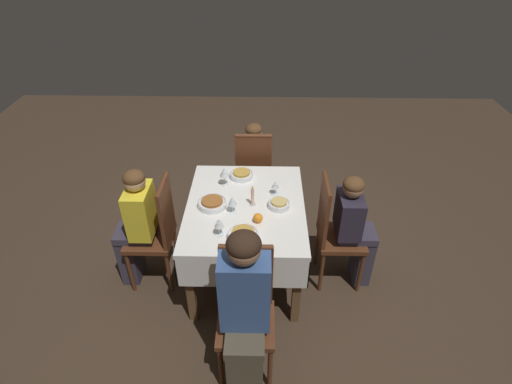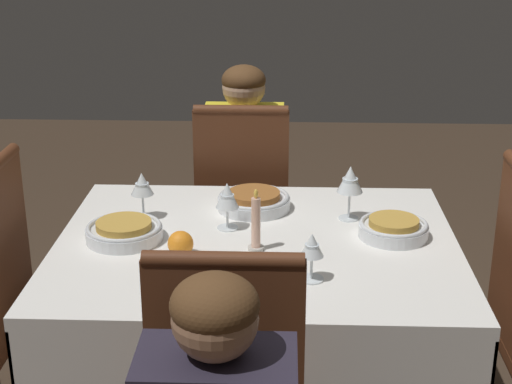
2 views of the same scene
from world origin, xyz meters
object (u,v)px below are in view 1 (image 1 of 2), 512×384
person_adult_denim (245,309)px  wine_glass_east (224,172)px  person_child_dark (355,227)px  wine_glass_south (275,185)px  chair_north (157,230)px  orange_fruit (258,218)px  chair_west (246,307)px  person_child_yellow (136,223)px  dining_table (246,215)px  wine_glass_north (232,201)px  bowl_west (242,234)px  person_child_teal (254,161)px  bowl_south (279,204)px  bowl_north (212,203)px  bowl_east (241,174)px  chair_east (254,171)px  wine_glass_west (219,223)px  chair_south (334,229)px  candle_centerpiece (253,198)px

person_adult_denim → wine_glass_east: bearing=100.0°
person_child_dark → wine_glass_south: person_child_dark is taller
chair_north → orange_fruit: bearing=81.1°
chair_west → person_child_yellow: bearing=140.6°
dining_table → chair_north: (-0.08, 0.71, -0.10)m
wine_glass_south → wine_glass_north: (-0.24, 0.33, 0.01)m
chair_north → bowl_west: bearing=66.8°
chair_west → chair_north: 1.05m
person_child_teal → bowl_west: bearing=87.9°
person_child_dark → wine_glass_south: 0.71m
bowl_west → wine_glass_south: size_ratio=1.71×
person_child_teal → bowl_south: size_ratio=5.73×
person_child_yellow → bowl_north: size_ratio=4.73×
bowl_south → wine_glass_south: (0.17, 0.03, 0.06)m
person_child_yellow → dining_table: bearing=95.1°
person_child_teal → bowl_east: 0.64m
dining_table → chair_east: 0.82m
wine_glass_west → bowl_south: (0.33, -0.43, -0.08)m
wine_glass_west → bowl_north: (0.33, 0.09, -0.08)m
person_child_teal → bowl_north: size_ratio=4.29×
chair_south → orange_fruit: size_ratio=13.78×
chair_south → person_adult_denim: bearing=143.9°
bowl_north → chair_east: bearing=-19.8°
person_adult_denim → bowl_south: bearing=76.6°
chair_north → bowl_west: size_ratio=4.46×
person_child_teal → orange_fruit: person_child_teal is taller
person_child_dark → person_child_yellow: size_ratio=0.94×
person_child_dark → wine_glass_south: (0.19, 0.63, 0.26)m
bowl_east → person_child_teal: bearing=-9.0°
chair_west → wine_glass_south: size_ratio=7.64×
bowl_north → candle_centerpiece: (0.02, -0.31, 0.04)m
person_child_dark → orange_fruit: 0.81m
dining_table → orange_fruit: size_ratio=16.12×
chair_south → candle_centerpiece: (0.05, 0.65, 0.27)m
chair_east → orange_fruit: (-1.02, -0.06, 0.24)m
bowl_east → wine_glass_east: (-0.12, 0.13, 0.10)m
bowl_south → candle_centerpiece: 0.21m
chair_north → wine_glass_east: chair_north is taller
person_child_teal → candle_centerpiece: 1.02m
bowl_north → bowl_east: bearing=-26.7°
chair_west → wine_glass_east: size_ratio=5.77×
person_child_teal → wine_glass_east: person_child_teal is taller
chair_south → bowl_west: size_ratio=4.46×
person_child_dark → chair_west: bearing=132.9°
person_child_dark → bowl_south: 0.64m
candle_centerpiece → wine_glass_east: bearing=41.0°
person_adult_denim → bowl_west: person_adult_denim is taller
chair_south → orange_fruit: chair_south is taller
candle_centerpiece → bowl_south: bearing=-95.4°
person_child_yellow → bowl_west: 0.93m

